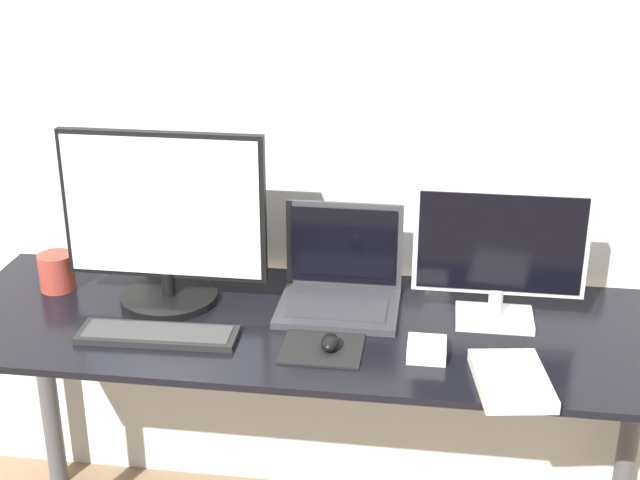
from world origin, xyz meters
TOP-DOWN VIEW (x-y plane):
  - wall_back at (0.00, 0.70)m, footprint 7.00×0.05m
  - desk at (0.00, 0.32)m, footprint 1.85×0.63m
  - monitor_left at (-0.39, 0.39)m, footprint 0.52×0.25m
  - monitor_right at (0.45, 0.39)m, footprint 0.42×0.13m
  - laptop at (0.06, 0.43)m, footprint 0.31×0.25m
  - keyboard at (-0.36, 0.18)m, footprint 0.39×0.13m
  - mousepad at (0.04, 0.18)m, footprint 0.19×0.17m
  - mouse at (0.06, 0.18)m, footprint 0.04×0.07m
  - book at (0.47, 0.08)m, footprint 0.19×0.25m
  - mug at (-0.71, 0.42)m, footprint 0.09×0.09m
  - power_brick at (0.29, 0.19)m, footprint 0.09×0.10m

SIDE VIEW (x-z plane):
  - desk at x=0.00m, z-range 0.25..1.02m
  - mousepad at x=0.04m, z-range 0.77..0.77m
  - keyboard at x=-0.36m, z-range 0.77..0.78m
  - book at x=0.47m, z-range 0.77..0.79m
  - power_brick at x=0.29m, z-range 0.77..0.80m
  - mouse at x=0.06m, z-range 0.77..0.81m
  - mug at x=-0.71m, z-range 0.77..0.87m
  - laptop at x=0.06m, z-range 0.70..0.95m
  - monitor_right at x=0.45m, z-range 0.78..1.13m
  - monitor_left at x=-0.39m, z-range 0.76..1.21m
  - wall_back at x=0.00m, z-range 0.00..2.50m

